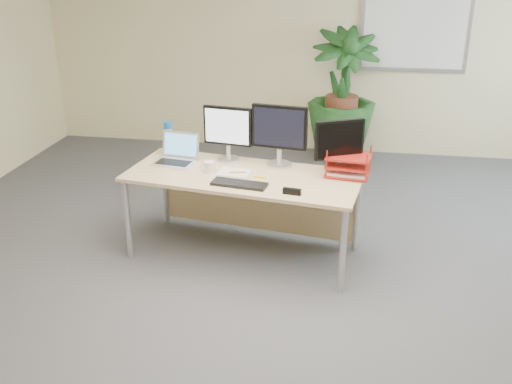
% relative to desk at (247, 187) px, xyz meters
% --- Properties ---
extents(floor, '(8.00, 8.00, 0.00)m').
position_rel_desk_xyz_m(floor, '(0.33, -1.13, -0.59)').
color(floor, '#4C4C52').
rests_on(floor, ground).
extents(back_wall, '(7.00, 0.04, 2.70)m').
position_rel_desk_xyz_m(back_wall, '(0.33, 2.87, 0.76)').
color(back_wall, beige).
rests_on(back_wall, floor).
extents(whiteboard, '(1.30, 0.04, 0.95)m').
position_rel_desk_xyz_m(whiteboard, '(1.53, 2.84, 0.96)').
color(whiteboard, '#AAAAAF').
rests_on(whiteboard, back_wall).
extents(desk, '(2.03, 1.09, 0.74)m').
position_rel_desk_xyz_m(desk, '(0.00, 0.00, 0.00)').
color(desk, tan).
rests_on(desk, floor).
extents(floor_plant, '(1.03, 1.03, 1.50)m').
position_rel_desk_xyz_m(floor_plant, '(0.72, 2.46, 0.16)').
color(floor_plant, '#133614').
rests_on(floor_plant, floor).
extents(monitor_left, '(0.43, 0.20, 0.48)m').
position_rel_desk_xyz_m(monitor_left, '(-0.21, 0.21, 0.43)').
color(monitor_left, silver).
rests_on(monitor_left, desk).
extents(monitor_right, '(0.48, 0.22, 0.53)m').
position_rel_desk_xyz_m(monitor_right, '(0.25, 0.15, 0.46)').
color(monitor_right, silver).
rests_on(monitor_right, desk).
extents(monitor_dark, '(0.39, 0.21, 0.46)m').
position_rel_desk_xyz_m(monitor_dark, '(0.76, 0.02, 0.42)').
color(monitor_dark, silver).
rests_on(monitor_dark, desk).
extents(laptop, '(0.38, 0.35, 0.25)m').
position_rel_desk_xyz_m(laptop, '(-0.65, 0.09, 0.22)').
color(laptop, silver).
rests_on(laptop, desk).
extents(keyboard, '(0.46, 0.21, 0.02)m').
position_rel_desk_xyz_m(keyboard, '(-0.00, -0.35, 0.17)').
color(keyboard, black).
rests_on(keyboard, desk).
extents(coffee_mug, '(0.12, 0.09, 0.10)m').
position_rel_desk_xyz_m(coffee_mug, '(-0.30, -0.11, 0.21)').
color(coffee_mug, silver).
rests_on(coffee_mug, desk).
extents(spiral_notebook, '(0.28, 0.22, 0.01)m').
position_rel_desk_xyz_m(spiral_notebook, '(-0.09, -0.10, 0.16)').
color(spiral_notebook, silver).
rests_on(spiral_notebook, desk).
extents(orange_pen, '(0.14, 0.04, 0.01)m').
position_rel_desk_xyz_m(orange_pen, '(-0.06, -0.11, 0.17)').
color(orange_pen, orange).
rests_on(orange_pen, spiral_notebook).
extents(yellow_highlighter, '(0.12, 0.03, 0.02)m').
position_rel_desk_xyz_m(yellow_highlighter, '(0.13, -0.16, 0.16)').
color(yellow_highlighter, yellow).
rests_on(yellow_highlighter, desk).
extents(water_bottle, '(0.08, 0.08, 0.30)m').
position_rel_desk_xyz_m(water_bottle, '(-0.78, 0.31, 0.30)').
color(water_bottle, silver).
rests_on(water_bottle, desk).
extents(letter_tray, '(0.39, 0.31, 0.17)m').
position_rel_desk_xyz_m(letter_tray, '(0.84, 0.01, 0.23)').
color(letter_tray, '#A21C14').
rests_on(letter_tray, desk).
extents(stapler, '(0.14, 0.06, 0.05)m').
position_rel_desk_xyz_m(stapler, '(0.43, -0.46, 0.18)').
color(stapler, black).
rests_on(stapler, desk).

